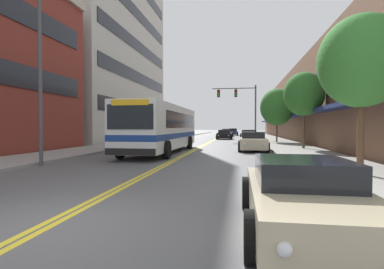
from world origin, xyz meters
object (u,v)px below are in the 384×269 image
Objects in this scene: car_red_parked_left_mid at (174,137)px; street_lamp_left_near at (45,62)px; car_slate_blue_parked_right_far at (249,137)px; car_dark_grey_parked_right_end at (247,134)px; city_bus at (163,127)px; car_black_moving_lead at (224,135)px; car_beige_parked_right_foreground at (304,197)px; car_navy_moving_second at (233,132)px; car_charcoal_moving_third at (227,133)px; street_tree_right_near at (362,62)px; street_tree_right_far at (277,107)px; street_tree_right_mid at (304,94)px; traffic_signal_mast at (241,102)px; car_champagne_parked_right_mid at (253,142)px.

car_red_parked_left_mid is 0.58× the size of street_lamp_left_near.
car_dark_grey_parked_right_end is (0.02, 14.12, -0.09)m from car_slate_blue_parked_right_far.
car_black_moving_lead is at bearing 82.30° from city_bus.
car_beige_parked_right_foreground is 37.02m from car_black_moving_lead.
car_navy_moving_second is at bearing 87.66° from car_black_moving_lead.
street_lamp_left_near is (-6.21, -40.28, 3.90)m from car_charcoal_moving_third.
street_tree_right_near is at bearing -82.62° from car_slate_blue_parked_right_far.
car_charcoal_moving_third is at bearing 106.64° from street_tree_right_far.
car_red_parked_left_mid is 26.42m from street_tree_right_near.
street_tree_right_mid is 1.01× the size of street_tree_right_far.
street_tree_right_far is (3.69, -4.92, -1.02)m from traffic_signal_mast.
street_lamp_left_near is (-9.42, -21.68, 3.91)m from car_slate_blue_parked_right_far.
car_slate_blue_parked_right_far is at bearing 89.48° from car_champagne_parked_right_mid.
traffic_signal_mast is (-0.94, -10.65, 4.24)m from car_dark_grey_parked_right_end.
car_dark_grey_parked_right_end is 37.25m from street_lamp_left_near.
street_lamp_left_near is (-7.00, -48.16, 3.90)m from car_navy_moving_second.
car_navy_moving_second is at bearing 101.19° from car_dark_grey_parked_right_end.
car_slate_blue_parked_right_far is 0.61× the size of traffic_signal_mast.
street_tree_right_mid reaches higher than car_slate_blue_parked_right_far.
city_bus is 15.84m from car_beige_parked_right_foreground.
city_bus is 2.18× the size of street_tree_right_far.
car_beige_parked_right_foreground is 0.62× the size of traffic_signal_mast.
car_beige_parked_right_foreground is at bearing -85.10° from car_black_moving_lead.
city_bus is 1.56× the size of street_lamp_left_near.
car_champagne_parked_right_mid is at bearing 46.73° from street_lamp_left_near.
traffic_signal_mast is at bearing 19.82° from car_red_parked_left_mid.
car_dark_grey_parked_right_end is (8.66, 13.43, -0.02)m from car_red_parked_left_mid.
street_tree_right_far is at bearing 58.91° from street_lamp_left_near.
street_tree_right_far is at bearing -27.62° from car_slate_blue_parked_right_far.
street_tree_right_mid is (13.03, 11.15, -0.43)m from street_lamp_left_near.
street_lamp_left_near is 12.45m from street_tree_right_near.
car_beige_parked_right_foreground is 0.96× the size of car_navy_moving_second.
street_tree_right_mid is (6.82, -29.13, 3.47)m from car_charcoal_moving_third.
car_slate_blue_parked_right_far is 0.94× the size of car_dark_grey_parked_right_end.
car_red_parked_left_mid is 1.06× the size of car_champagne_parked_right_mid.
car_dark_grey_parked_right_end is 25.18m from street_tree_right_mid.
car_beige_parked_right_foreground is 47.19m from car_charcoal_moving_third.
car_charcoal_moving_third is at bearing 84.80° from city_bus.
traffic_signal_mast reaches higher than car_slate_blue_parked_right_far.
car_dark_grey_parked_right_end is 0.79× the size of street_tree_right_far.
car_charcoal_moving_third is 0.71× the size of traffic_signal_mast.
car_red_parked_left_mid is at bearing -103.55° from car_navy_moving_second.
street_tree_right_mid is (3.61, 17.94, 3.56)m from car_beige_parked_right_foreground.
car_navy_moving_second is (-2.31, 38.26, 0.02)m from car_champagne_parked_right_mid.
car_dark_grey_parked_right_end is at bearing 100.02° from street_tree_right_far.
street_tree_right_mid is (3.72, 1.25, 3.48)m from car_champagne_parked_right_mid.
car_slate_blue_parked_right_far is 0.75× the size of street_tree_right_far.
street_tree_right_near reaches higher than car_navy_moving_second.
street_tree_right_far reaches higher than city_bus.
street_tree_right_far is (-0.18, 21.37, -0.12)m from street_tree_right_near.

